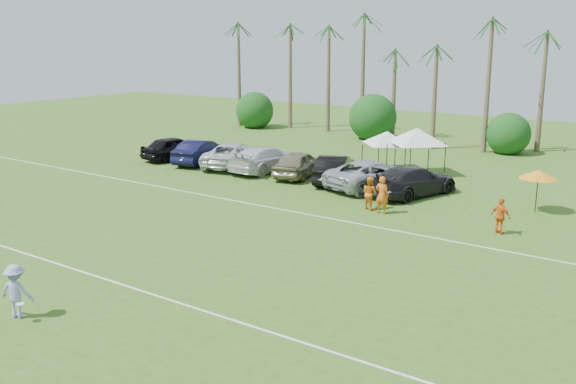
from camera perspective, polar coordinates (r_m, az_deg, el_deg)
The scene contains 28 objects.
ground at distance 25.60m, azimuth -21.42°, elevation -7.93°, with size 120.00×120.00×0.00m, color #385F1C.
field_lines at distance 30.40m, azimuth -8.88°, elevation -3.69°, with size 80.00×12.10×0.01m.
palm_tree_0 at distance 66.08m, azimuth -4.95°, elevation 12.41°, with size 2.40×2.40×8.90m.
palm_tree_1 at distance 62.99m, azimuth -1.37°, elevation 13.18°, with size 2.40×2.40×9.90m.
palm_tree_2 at distance 60.16m, azimuth 2.58°, elevation 13.96°, with size 2.40×2.40×10.90m.
palm_tree_3 at distance 58.13m, azimuth 6.04°, elevation 14.75°, with size 2.40×2.40×11.90m.
palm_tree_4 at distance 56.31m, azimuth 9.61°, elevation 12.03°, with size 2.40×2.40×8.90m.
palm_tree_5 at distance 54.69m, azimuth 13.52°, elevation 12.72°, with size 2.40×2.40×9.90m.
palm_tree_6 at distance 53.34m, azimuth 17.68°, elevation 13.36°, with size 2.40×2.40×10.90m.
palm_tree_7 at distance 52.27m, azimuth 22.04°, elevation 13.95°, with size 2.40×2.40×11.90m.
bush_tree_0 at distance 65.39m, azimuth -2.24°, elevation 7.45°, with size 4.00×4.00×4.00m.
bush_tree_1 at distance 58.52m, azimuth 8.03°, elevation 6.57°, with size 4.00×4.00×4.00m.
bush_tree_2 at distance 54.22m, azimuth 19.44°, elevation 5.34°, with size 4.00×4.00×4.00m.
sideline_player_a at distance 33.53m, azimuth 8.35°, elevation -0.26°, with size 0.72×0.48×1.98m, color orange.
sideline_player_b at distance 34.30m, azimuth 7.28°, elevation -0.10°, with size 0.85×0.66×1.76m, color orange.
sideline_player_c at distance 31.40m, azimuth 18.38°, elevation -2.05°, with size 1.01×0.42×1.72m, color orange.
canopy_tent_left at distance 44.33m, azimuth 8.82°, elevation 5.35°, with size 3.83×3.83×3.10m.
canopy_tent_right at distance 43.18m, azimuth 11.45°, elevation 5.59°, with size 4.45×4.45×3.60m.
market_umbrella at distance 35.69m, azimuth 21.37°, elevation 1.47°, with size 2.02×2.02×2.25m.
frisbee_player at distance 22.99m, azimuth -23.00°, elevation -8.12°, with size 1.34×1.05×1.82m.
parked_car_0 at distance 48.59m, azimuth -10.12°, elevation 3.90°, with size 2.04×5.07×1.73m, color black.
parked_car_1 at distance 46.68m, azimuth -7.76°, elevation 3.59°, with size 1.83×5.24×1.73m, color black.
parked_car_2 at distance 45.24m, azimuth -4.79°, elevation 3.34°, with size 2.86×6.21×1.73m, color silver.
parked_car_3 at distance 43.57m, azimuth -1.98°, elevation 2.97°, with size 2.42×5.95×1.73m, color silver.
parked_car_4 at distance 41.91m, azimuth 0.94°, elevation 2.54°, with size 2.04×5.07×1.73m, color #807A5A.
parked_car_5 at distance 40.43m, azimuth 4.13°, elevation 2.09°, with size 1.83×5.24×1.73m, color black.
parked_car_6 at distance 38.98m, azimuth 7.47°, elevation 1.56°, with size 2.86×6.21×1.73m, color #ABB3BD.
parked_car_7 at distance 37.67m, azimuth 11.05°, elevation 0.99°, with size 2.42×5.95×1.73m, color black.
Camera 1 is at (20.22, -12.81, 9.08)m, focal length 40.00 mm.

